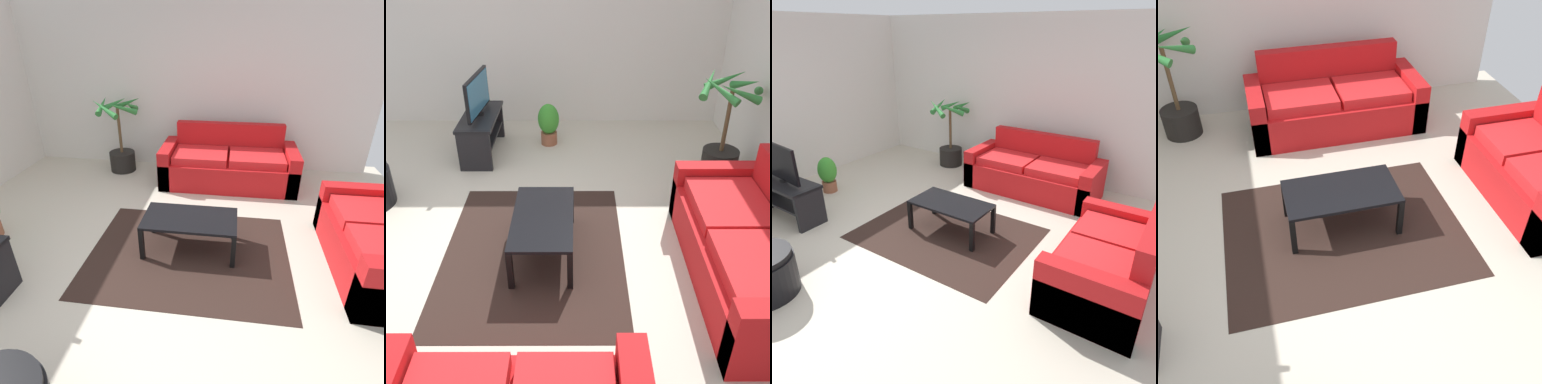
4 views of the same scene
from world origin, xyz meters
TOP-DOWN VIEW (x-y plane):
  - ground_plane at (0.00, 0.00)m, footprint 6.60×6.60m
  - wall_left at (-3.00, 0.00)m, footprint 0.06×6.00m
  - couch_main at (0.65, 2.28)m, footprint 2.09×0.90m
  - tv_stand at (-1.84, -0.49)m, footprint 1.10×0.45m
  - tv at (-1.84, -0.48)m, footprint 0.88×0.12m
  - coffee_table at (0.29, 0.48)m, footprint 1.03×0.56m
  - area_rug at (0.29, 0.38)m, footprint 2.20×1.70m
  - potted_palm at (-1.21, 2.55)m, footprint 0.76×0.81m
  - potted_plant_small at (-2.12, 0.40)m, footprint 0.29×0.29m

SIDE VIEW (x-z plane):
  - ground_plane at x=0.00m, z-range 0.00..0.00m
  - area_rug at x=0.29m, z-range 0.00..0.01m
  - couch_main at x=0.65m, z-range -0.15..0.75m
  - potted_plant_small at x=-2.12m, z-range 0.02..0.61m
  - tv_stand at x=-1.84m, z-range 0.08..0.62m
  - coffee_table at x=0.29m, z-range 0.15..0.57m
  - potted_palm at x=-1.21m, z-range -0.17..1.12m
  - tv at x=-1.84m, z-range 0.56..1.10m
  - wall_left at x=-3.00m, z-range 0.00..2.70m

